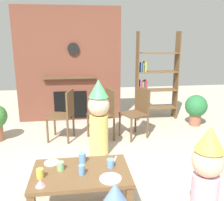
# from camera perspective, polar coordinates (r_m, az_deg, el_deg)

# --- Properties ---
(ground_plane) EXTENTS (12.00, 12.00, 0.00)m
(ground_plane) POSITION_cam_1_polar(r_m,az_deg,el_deg) (3.32, -1.72, -18.04)
(ground_plane) COLOR #BCB29E
(brick_fireplace_feature) EXTENTS (2.20, 0.28, 2.40)m
(brick_fireplace_feature) POSITION_cam_1_polar(r_m,az_deg,el_deg) (5.43, -9.79, 7.90)
(brick_fireplace_feature) COLOR brown
(brick_fireplace_feature) RESTS_ON ground_plane
(bookshelf) EXTENTS (0.90, 0.28, 1.90)m
(bookshelf) POSITION_cam_1_polar(r_m,az_deg,el_deg) (5.52, 9.44, 4.52)
(bookshelf) COLOR brown
(bookshelf) RESTS_ON ground_plane
(coffee_table) EXTENTS (1.01, 0.64, 0.43)m
(coffee_table) POSITION_cam_1_polar(r_m,az_deg,el_deg) (2.74, -7.09, -16.99)
(coffee_table) COLOR brown
(coffee_table) RESTS_ON ground_plane
(paper_cup_near_left) EXTENTS (0.07, 0.07, 0.10)m
(paper_cup_near_left) POSITION_cam_1_polar(r_m,az_deg,el_deg) (2.65, -16.17, -15.77)
(paper_cup_near_left) COLOR #F2CC4C
(paper_cup_near_left) RESTS_ON coffee_table
(paper_cup_near_right) EXTENTS (0.08, 0.08, 0.09)m
(paper_cup_near_right) POSITION_cam_1_polar(r_m,az_deg,el_deg) (2.74, -0.33, -14.16)
(paper_cup_near_right) COLOR #669EE0
(paper_cup_near_right) RESTS_ON coffee_table
(paper_cup_center) EXTENTS (0.08, 0.08, 0.11)m
(paper_cup_center) POSITION_cam_1_polar(r_m,az_deg,el_deg) (2.85, -6.81, -12.87)
(paper_cup_center) COLOR #669EE0
(paper_cup_center) RESTS_ON coffee_table
(paper_cup_far_left) EXTENTS (0.06, 0.06, 0.10)m
(paper_cup_far_left) POSITION_cam_1_polar(r_m,az_deg,el_deg) (2.63, -6.98, -15.48)
(paper_cup_far_left) COLOR #669EE0
(paper_cup_far_left) RESTS_ON coffee_table
(paper_cup_far_right) EXTENTS (0.07, 0.07, 0.09)m
(paper_cup_far_right) POSITION_cam_1_polar(r_m,az_deg,el_deg) (2.74, -11.73, -14.49)
(paper_cup_far_right) COLOR #8CD18C
(paper_cup_far_right) RESTS_ON coffee_table
(paper_plate_front) EXTENTS (0.22, 0.22, 0.01)m
(paper_plate_front) POSITION_cam_1_polar(r_m,az_deg,el_deg) (2.56, -0.34, -17.45)
(paper_plate_front) COLOR white
(paper_plate_front) RESTS_ON coffee_table
(paper_plate_rear) EXTENTS (0.16, 0.16, 0.01)m
(paper_plate_rear) POSITION_cam_1_polar(r_m,az_deg,el_deg) (2.91, -13.66, -13.67)
(paper_plate_rear) COLOR white
(paper_plate_rear) RESTS_ON coffee_table
(birthday_cake_slice) EXTENTS (0.10, 0.10, 0.07)m
(birthday_cake_slice) POSITION_cam_1_polar(r_m,az_deg,el_deg) (2.53, -16.10, -17.69)
(birthday_cake_slice) COLOR pink
(birthday_cake_slice) RESTS_ON coffee_table
(table_fork) EXTENTS (0.07, 0.15, 0.01)m
(table_fork) POSITION_cam_1_polar(r_m,az_deg,el_deg) (2.91, 0.71, -13.27)
(table_fork) COLOR silver
(table_fork) RESTS_ON coffee_table
(child_in_pink) EXTENTS (0.28, 0.28, 1.03)m
(child_in_pink) POSITION_cam_1_polar(r_m,az_deg,el_deg) (2.53, 20.78, -15.92)
(child_in_pink) COLOR #EAB2C6
(child_in_pink) RESTS_ON ground_plane
(child_by_the_chairs) EXTENTS (0.33, 0.33, 1.18)m
(child_by_the_chairs) POSITION_cam_1_polar(r_m,az_deg,el_deg) (3.76, -3.10, -3.60)
(child_by_the_chairs) COLOR #E0CC66
(child_by_the_chairs) RESTS_ON ground_plane
(dining_chair_left) EXTENTS (0.49, 0.49, 0.90)m
(dining_chair_left) POSITION_cam_1_polar(r_m,az_deg,el_deg) (4.42, -10.67, -2.63)
(dining_chair_left) COLOR brown
(dining_chair_left) RESTS_ON ground_plane
(dining_chair_middle) EXTENTS (0.49, 0.49, 0.90)m
(dining_chair_middle) POSITION_cam_1_polar(r_m,az_deg,el_deg) (4.41, -1.51, -2.40)
(dining_chair_middle) COLOR brown
(dining_chair_middle) RESTS_ON ground_plane
(dining_chair_right) EXTENTS (0.53, 0.53, 0.90)m
(dining_chair_right) POSITION_cam_1_polar(r_m,az_deg,el_deg) (4.53, 5.97, -2.02)
(dining_chair_right) COLOR brown
(dining_chair_right) RESTS_ON ground_plane
(potted_plant_tall) EXTENTS (0.45, 0.45, 0.64)m
(potted_plant_tall) POSITION_cam_1_polar(r_m,az_deg,el_deg) (5.39, 18.70, -1.54)
(potted_plant_tall) COLOR #9E5B42
(potted_plant_tall) RESTS_ON ground_plane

